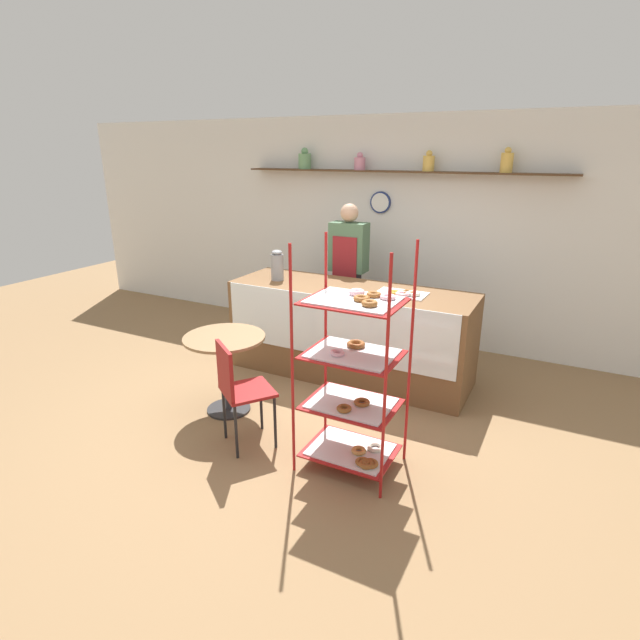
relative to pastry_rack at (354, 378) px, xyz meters
The scene contains 9 objects.
ground_plane 1.11m from the pastry_rack, 147.27° to the left, with size 14.00×14.00×0.00m, color olive.
back_wall 3.01m from the pastry_rack, 103.73° to the left, with size 10.00×0.30×2.70m.
display_counter 1.67m from the pastry_rack, 115.04° to the left, with size 2.53×0.80×0.97m.
pastry_rack is the anchor object (origin of this frame).
person_worker 2.40m from the pastry_rack, 115.36° to the left, with size 0.42×0.23×1.74m.
cafe_table 1.40m from the pastry_rack, 169.30° to the left, with size 0.73×0.73×0.73m.
cafe_chair 0.96m from the pastry_rack, 169.47° to the right, with size 0.53×0.53×0.89m.
coffee_carafe 2.12m from the pastry_rack, 137.10° to the left, with size 0.14×0.14×0.33m.
donut_tray_counter 1.49m from the pastry_rack, 94.52° to the left, with size 0.48×0.32×0.05m.
Camera 1 is at (1.99, -3.47, 2.30)m, focal length 28.00 mm.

